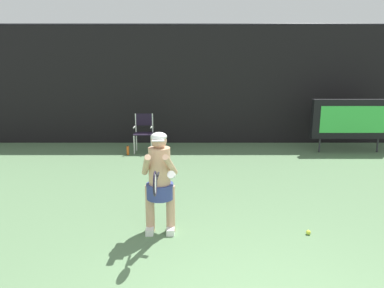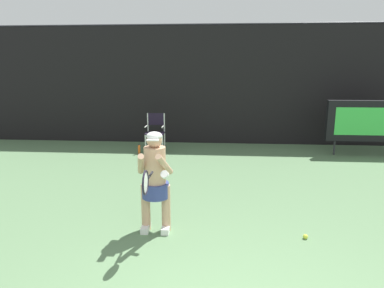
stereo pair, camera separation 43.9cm
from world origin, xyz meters
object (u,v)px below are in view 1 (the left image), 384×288
Objects in this scene: scoreboard at (353,119)px; tennis_player at (161,179)px; tennis_ball_loose at (310,233)px; tennis_racket at (157,183)px; umpire_chair at (145,130)px; water_bottle at (129,150)px.

scoreboard is 6.95m from tennis_player.
tennis_racket is at bearing -165.29° from tennis_ball_loose.
water_bottle is (-0.40, -0.36, -0.50)m from umpire_chair.
tennis_player is 2.46× the size of tennis_racket.
umpire_chair is 5.94m from tennis_ball_loose.
tennis_player is 0.68m from tennis_racket.
tennis_racket is at bearing -131.31° from scoreboard.
tennis_ball_loose is at bearing -2.68° from tennis_player.
scoreboard reaches higher than water_bottle.
scoreboard is 5.81m from tennis_ball_loose.
tennis_player is 2.28m from tennis_ball_loose.
umpire_chair is at bearing 121.01° from tennis_ball_loose.
tennis_ball_loose is (2.14, -0.10, -0.77)m from tennis_player.
scoreboard is 1.49× the size of tennis_player.
tennis_racket reaches higher than water_bottle.
tennis_player is at bearing 93.77° from tennis_racket.
umpire_chair is at bearing 100.36° from tennis_player.
tennis_racket is (1.32, -5.26, 0.85)m from water_bottle.
tennis_racket is (0.92, -5.63, 0.35)m from umpire_chair.
tennis_racket is (-4.90, -5.58, 0.02)m from scoreboard.
tennis_ball_loose is at bearing -53.75° from water_bottle.
scoreboard is 7.43m from tennis_racket.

